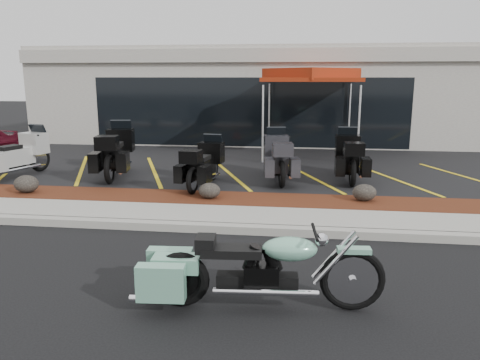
# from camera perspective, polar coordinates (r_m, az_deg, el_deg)

# --- Properties ---
(ground) EXTENTS (90.00, 90.00, 0.00)m
(ground) POSITION_cam_1_polar(r_m,az_deg,el_deg) (8.04, -7.48, -8.18)
(ground) COLOR black
(ground) RESTS_ON ground
(curb) EXTENTS (24.00, 0.25, 0.15)m
(curb) POSITION_cam_1_polar(r_m,az_deg,el_deg) (8.84, -6.01, -5.70)
(curb) COLOR gray
(curb) RESTS_ON ground
(sidewalk) EXTENTS (24.00, 1.20, 0.15)m
(sidewalk) POSITION_cam_1_polar(r_m,az_deg,el_deg) (9.49, -5.04, -4.40)
(sidewalk) COLOR gray
(sidewalk) RESTS_ON ground
(mulch_bed) EXTENTS (24.00, 1.20, 0.16)m
(mulch_bed) POSITION_cam_1_polar(r_m,az_deg,el_deg) (10.62, -3.66, -2.52)
(mulch_bed) COLOR #3D130D
(mulch_bed) RESTS_ON ground
(upper_lot) EXTENTS (26.00, 9.60, 0.15)m
(upper_lot) POSITION_cam_1_polar(r_m,az_deg,el_deg) (15.83, 0.05, 2.48)
(upper_lot) COLOR black
(upper_lot) RESTS_ON ground
(dealership_building) EXTENTS (18.00, 8.16, 4.00)m
(dealership_building) POSITION_cam_1_polar(r_m,az_deg,el_deg) (21.84, 2.18, 10.32)
(dealership_building) COLOR gray
(dealership_building) RESTS_ON ground
(boulder_left) EXTENTS (0.58, 0.48, 0.41)m
(boulder_left) POSITION_cam_1_polar(r_m,az_deg,el_deg) (12.06, -24.60, -0.44)
(boulder_left) COLOR black
(boulder_left) RESTS_ON mulch_bed
(boulder_mid) EXTENTS (0.49, 0.41, 0.35)m
(boulder_mid) POSITION_cam_1_polar(r_m,az_deg,el_deg) (10.47, -3.74, -1.30)
(boulder_mid) COLOR black
(boulder_mid) RESTS_ON mulch_bed
(boulder_right) EXTENTS (0.52, 0.43, 0.37)m
(boulder_right) POSITION_cam_1_polar(r_m,az_deg,el_deg) (10.60, 14.93, -1.48)
(boulder_right) COLOR black
(boulder_right) RESTS_ON mulch_bed
(hero_cruiser) EXTENTS (3.04, 0.97, 1.05)m
(hero_cruiser) POSITION_cam_1_polar(r_m,az_deg,el_deg) (5.93, 13.59, -10.70)
(hero_cruiser) COLOR #77B99B
(hero_cruiser) RESTS_ON ground
(touring_white) EXTENTS (1.57, 2.51, 1.36)m
(touring_white) POSITION_cam_1_polar(r_m,az_deg,el_deg) (14.59, -23.33, 3.61)
(touring_white) COLOR #BCBCB7
(touring_white) RESTS_ON upper_lot
(touring_black_front) EXTENTS (1.42, 2.66, 1.47)m
(touring_black_front) POSITION_cam_1_polar(r_m,az_deg,el_deg) (14.01, -14.18, 4.15)
(touring_black_front) COLOR black
(touring_black_front) RESTS_ON upper_lot
(touring_black_mid) EXTENTS (1.08, 2.21, 1.23)m
(touring_black_mid) POSITION_cam_1_polar(r_m,az_deg,el_deg) (12.26, -3.32, 2.79)
(touring_black_mid) COLOR black
(touring_black_mid) RESTS_ON upper_lot
(touring_grey) EXTENTS (1.20, 2.40, 1.33)m
(touring_grey) POSITION_cam_1_polar(r_m,az_deg,el_deg) (13.04, 4.38, 3.59)
(touring_grey) COLOR #2C2B30
(touring_grey) RESTS_ON upper_lot
(touring_black_rear) EXTENTS (0.88, 2.28, 1.33)m
(touring_black_rear) POSITION_cam_1_polar(r_m,az_deg,el_deg) (13.43, 12.88, 3.56)
(touring_black_rear) COLOR black
(touring_black_rear) RESTS_ON upper_lot
(traffic_cone) EXTENTS (0.39, 0.39, 0.46)m
(traffic_cone) POSITION_cam_1_polar(r_m,az_deg,el_deg) (15.59, -3.06, 3.44)
(traffic_cone) COLOR red
(traffic_cone) RESTS_ON upper_lot
(popup_canopy) EXTENTS (3.33, 3.33, 2.95)m
(popup_canopy) POSITION_cam_1_polar(r_m,az_deg,el_deg) (16.18, 8.63, 12.36)
(popup_canopy) COLOR silver
(popup_canopy) RESTS_ON upper_lot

